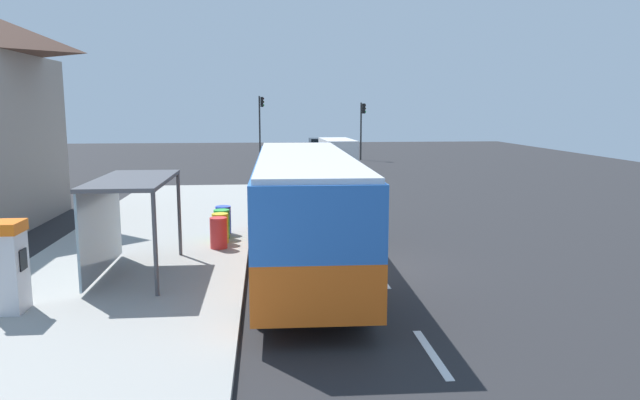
# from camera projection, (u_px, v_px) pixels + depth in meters

# --- Properties ---
(ground_plane) EXTENTS (56.00, 92.00, 0.04)m
(ground_plane) POSITION_uv_depth(u_px,v_px,m) (319.00, 195.00, 30.40)
(ground_plane) COLOR #262628
(sidewalk_platform) EXTENTS (6.20, 30.00, 0.18)m
(sidewalk_platform) POSITION_uv_depth(u_px,v_px,m) (147.00, 252.00, 17.99)
(sidewalk_platform) COLOR #999993
(sidewalk_platform) RESTS_ON ground
(lane_stripe_seg_0) EXTENTS (0.16, 2.20, 0.01)m
(lane_stripe_seg_0) POSITION_uv_depth(u_px,v_px,m) (432.00, 354.00, 10.74)
(lane_stripe_seg_0) COLOR silver
(lane_stripe_seg_0) RESTS_ON ground
(lane_stripe_seg_1) EXTENTS (0.16, 2.20, 0.01)m
(lane_stripe_seg_1) POSITION_uv_depth(u_px,v_px,m) (379.00, 276.00, 15.66)
(lane_stripe_seg_1) COLOR silver
(lane_stripe_seg_1) RESTS_ON ground
(lane_stripe_seg_2) EXTENTS (0.16, 2.20, 0.01)m
(lane_stripe_seg_2) POSITION_uv_depth(u_px,v_px,m) (352.00, 236.00, 20.58)
(lane_stripe_seg_2) COLOR silver
(lane_stripe_seg_2) RESTS_ON ground
(lane_stripe_seg_3) EXTENTS (0.16, 2.20, 0.01)m
(lane_stripe_seg_3) POSITION_uv_depth(u_px,v_px,m) (335.00, 211.00, 25.50)
(lane_stripe_seg_3) COLOR silver
(lane_stripe_seg_3) RESTS_ON ground
(lane_stripe_seg_4) EXTENTS (0.16, 2.20, 0.01)m
(lane_stripe_seg_4) POSITION_uv_depth(u_px,v_px,m) (324.00, 194.00, 30.41)
(lane_stripe_seg_4) COLOR silver
(lane_stripe_seg_4) RESTS_ON ground
(lane_stripe_seg_5) EXTENTS (0.16, 2.20, 0.01)m
(lane_stripe_seg_5) POSITION_uv_depth(u_px,v_px,m) (316.00, 182.00, 35.33)
(lane_stripe_seg_5) COLOR silver
(lane_stripe_seg_5) RESTS_ON ground
(lane_stripe_seg_6) EXTENTS (0.16, 2.20, 0.01)m
(lane_stripe_seg_6) POSITION_uv_depth(u_px,v_px,m) (310.00, 173.00, 40.25)
(lane_stripe_seg_6) COLOR silver
(lane_stripe_seg_6) RESTS_ON ground
(lane_stripe_seg_7) EXTENTS (0.16, 2.20, 0.01)m
(lane_stripe_seg_7) POSITION_uv_depth(u_px,v_px,m) (305.00, 166.00, 45.17)
(lane_stripe_seg_7) COLOR silver
(lane_stripe_seg_7) RESTS_ON ground
(bus) EXTENTS (2.71, 11.05, 3.21)m
(bus) POSITION_uv_depth(u_px,v_px,m) (304.00, 205.00, 15.92)
(bus) COLOR orange
(bus) RESTS_ON ground
(white_van) EXTENTS (2.18, 5.27, 2.30)m
(white_van) POSITION_uv_depth(u_px,v_px,m) (338.00, 153.00, 40.41)
(white_van) COLOR white
(white_van) RESTS_ON ground
(sedan_near) EXTENTS (1.93, 4.44, 1.52)m
(sedan_near) POSITION_uv_depth(u_px,v_px,m) (318.00, 146.00, 56.71)
(sedan_near) COLOR #195933
(sedan_near) RESTS_ON ground
(sedan_far) EXTENTS (2.04, 4.49, 1.52)m
(sedan_far) POSITION_uv_depth(u_px,v_px,m) (328.00, 153.00, 47.88)
(sedan_far) COLOR black
(sedan_far) RESTS_ON ground
(ticket_machine) EXTENTS (0.66, 0.76, 1.94)m
(ticket_machine) POSITION_uv_depth(u_px,v_px,m) (8.00, 266.00, 12.31)
(ticket_machine) COLOR silver
(ticket_machine) RESTS_ON sidewalk_platform
(recycling_bin_red) EXTENTS (0.52, 0.52, 0.95)m
(recycling_bin_red) POSITION_uv_depth(u_px,v_px,m) (219.00, 233.00, 18.00)
(recycling_bin_red) COLOR red
(recycling_bin_red) RESTS_ON sidewalk_platform
(recycling_bin_yellow) EXTENTS (0.52, 0.52, 0.95)m
(recycling_bin_yellow) POSITION_uv_depth(u_px,v_px,m) (220.00, 228.00, 18.69)
(recycling_bin_yellow) COLOR yellow
(recycling_bin_yellow) RESTS_ON sidewalk_platform
(recycling_bin_green) EXTENTS (0.52, 0.52, 0.95)m
(recycling_bin_green) POSITION_uv_depth(u_px,v_px,m) (222.00, 224.00, 19.38)
(recycling_bin_green) COLOR green
(recycling_bin_green) RESTS_ON sidewalk_platform
(recycling_bin_blue) EXTENTS (0.52, 0.52, 0.95)m
(recycling_bin_blue) POSITION_uv_depth(u_px,v_px,m) (223.00, 220.00, 20.07)
(recycling_bin_blue) COLOR blue
(recycling_bin_blue) RESTS_ON sidewalk_platform
(traffic_light_near_side) EXTENTS (0.49, 0.28, 4.86)m
(traffic_light_near_side) POSITION_uv_depth(u_px,v_px,m) (362.00, 122.00, 50.03)
(traffic_light_near_side) COLOR #2D2D2D
(traffic_light_near_side) RESTS_ON ground
(traffic_light_far_side) EXTENTS (0.49, 0.28, 5.41)m
(traffic_light_far_side) POSITION_uv_depth(u_px,v_px,m) (261.00, 118.00, 49.99)
(traffic_light_far_side) COLOR #2D2D2D
(traffic_light_far_side) RESTS_ON ground
(bus_shelter) EXTENTS (1.80, 4.00, 2.50)m
(bus_shelter) POSITION_uv_depth(u_px,v_px,m) (121.00, 201.00, 14.97)
(bus_shelter) COLOR #4C4C51
(bus_shelter) RESTS_ON sidewalk_platform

